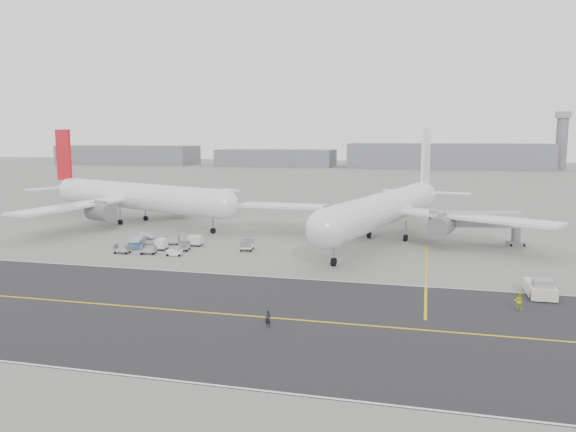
% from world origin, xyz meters
% --- Properties ---
extents(ground, '(700.00, 700.00, 0.00)m').
position_xyz_m(ground, '(0.00, 0.00, 0.00)').
color(ground, gray).
rests_on(ground, ground).
extents(taxiway, '(220.00, 59.00, 0.03)m').
position_xyz_m(taxiway, '(5.02, -17.98, 0.01)').
color(taxiway, '#2C2C2F').
rests_on(taxiway, ground).
extents(horizon_buildings, '(520.00, 28.00, 28.00)m').
position_xyz_m(horizon_buildings, '(30.00, 260.00, 0.00)').
color(horizon_buildings, gray).
rests_on(horizon_buildings, ground).
extents(control_tower, '(7.00, 7.00, 31.25)m').
position_xyz_m(control_tower, '(100.00, 265.00, 16.25)').
color(control_tower, gray).
rests_on(control_tower, ground).
extents(airliner_a, '(54.07, 53.00, 19.61)m').
position_xyz_m(airliner_a, '(-29.93, 35.27, 5.65)').
color(airliner_a, white).
rests_on(airliner_a, ground).
extents(airliner_b, '(55.06, 56.32, 19.81)m').
position_xyz_m(airliner_b, '(23.07, 28.10, 5.71)').
color(airliner_b, white).
rests_on(airliner_b, ground).
extents(pushback_tug, '(2.81, 7.63, 2.19)m').
position_xyz_m(pushback_tug, '(42.60, -3.17, 0.90)').
color(pushback_tug, beige).
rests_on(pushback_tug, ground).
extents(jet_bridge, '(15.58, 5.25, 5.81)m').
position_xyz_m(jet_bridge, '(37.88, 27.08, 4.05)').
color(jet_bridge, gray).
rests_on(jet_bridge, ground).
extents(gse_cluster, '(18.10, 17.64, 1.83)m').
position_xyz_m(gse_cluster, '(-11.62, 10.93, 0.00)').
color(gse_cluster, '#949499').
rests_on(gse_cluster, ground).
extents(stray_dolly, '(2.16, 3.08, 1.75)m').
position_xyz_m(stray_dolly, '(2.22, 13.33, 0.00)').
color(stray_dolly, silver).
rests_on(stray_dolly, ground).
extents(ground_crew_a, '(0.66, 0.48, 1.66)m').
position_xyz_m(ground_crew_a, '(15.47, -20.71, 0.83)').
color(ground_crew_a, black).
rests_on(ground_crew_a, ground).
extents(ground_crew_b, '(1.05, 0.88, 1.93)m').
position_xyz_m(ground_crew_b, '(39.42, -9.21, 0.96)').
color(ground_crew_b, '#ABC917').
rests_on(ground_crew_b, ground).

